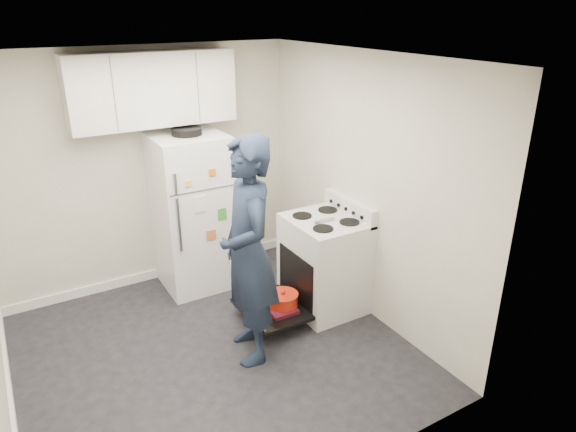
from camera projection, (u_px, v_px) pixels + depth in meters
room at (200, 227)px, 4.09m from camera, size 3.21×3.21×2.51m
electric_range at (323, 265)px, 5.08m from camera, size 0.66×0.76×1.10m
open_oven_door at (276, 305)px, 4.91m from camera, size 0.55×0.71×0.23m
refrigerator at (193, 212)px, 5.38m from camera, size 0.72×0.74×1.73m
upper_cabinets at (152, 89)px, 4.92m from camera, size 1.60×0.33×0.70m
person at (248, 252)px, 4.19m from camera, size 0.60×0.79×1.95m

